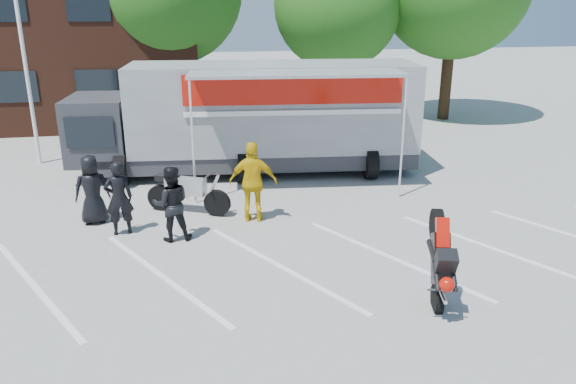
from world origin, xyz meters
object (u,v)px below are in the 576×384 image
object	(u,v)px
parked_motorcycle	(189,213)
spectator_leather_c	(171,204)
tree_mid	(338,6)
transporter_truck	(259,172)
spectator_hivis	(253,182)
stunt_bike_rider	(431,293)
spectator_leather_a	(92,190)
spectator_leather_b	(119,198)
flagpole	(25,5)

from	to	relation	value
parked_motorcycle	spectator_leather_c	world-z (taller)	spectator_leather_c
tree_mid	spectator_leather_c	world-z (taller)	tree_mid
transporter_truck	spectator_hivis	distance (m)	4.27
spectator_hivis	tree_mid	bearing A→B (deg)	-101.38
parked_motorcycle	spectator_leather_c	size ratio (longest dim) A/B	1.32
tree_mid	spectator_leather_c	distance (m)	14.64
transporter_truck	parked_motorcycle	distance (m)	3.97
stunt_bike_rider	spectator_leather_a	size ratio (longest dim) A/B	1.09
stunt_bike_rider	spectator_leather_b	world-z (taller)	spectator_leather_b
parked_motorcycle	spectator_leather_c	distance (m)	1.91
transporter_truck	parked_motorcycle	world-z (taller)	transporter_truck
spectator_leather_a	spectator_hivis	distance (m)	3.91
transporter_truck	flagpole	bearing A→B (deg)	166.89
stunt_bike_rider	transporter_truck	bearing A→B (deg)	118.35
spectator_leather_b	spectator_leather_c	distance (m)	1.32
spectator_leather_a	flagpole	bearing A→B (deg)	-78.24
parked_motorcycle	spectator_leather_a	xyz separation A→B (m)	(-2.28, -0.26, 0.86)
parked_motorcycle	spectator_leather_b	world-z (taller)	spectator_leather_b
parked_motorcycle	flagpole	bearing A→B (deg)	65.17
transporter_truck	stunt_bike_rider	world-z (taller)	transporter_truck
transporter_truck	stunt_bike_rider	xyz separation A→B (m)	(2.19, -8.33, 0.00)
parked_motorcycle	spectator_leather_a	distance (m)	2.45
spectator_leather_b	spectator_hivis	bearing A→B (deg)	172.30
flagpole	transporter_truck	xyz separation A→B (m)	(6.85, -2.26, -5.05)
flagpole	spectator_leather_b	distance (m)	8.41
spectator_leather_c	spectator_leather_a	bearing A→B (deg)	-39.50
spectator_leather_a	spectator_leather_b	size ratio (longest dim) A/B	0.97
flagpole	stunt_bike_rider	distance (m)	14.81
transporter_truck	parked_motorcycle	xyz separation A→B (m)	(-2.23, -3.29, 0.00)
tree_mid	spectator_hivis	xyz separation A→B (m)	(-5.03, -11.36, -3.94)
transporter_truck	spectator_leather_a	bearing A→B (deg)	-136.64
tree_mid	spectator_leather_c	size ratio (longest dim) A/B	4.40
stunt_bike_rider	spectator_leather_b	xyz separation A→B (m)	(-5.99, 3.96, 0.88)
spectator_leather_a	spectator_leather_b	world-z (taller)	spectator_leather_b
flagpole	parked_motorcycle	distance (m)	8.81
tree_mid	stunt_bike_rider	world-z (taller)	tree_mid
spectator_leather_a	spectator_hivis	xyz separation A→B (m)	(3.87, -0.55, 0.14)
spectator_leather_c	flagpole	bearing A→B (deg)	-62.87
flagpole	spectator_hivis	bearing A→B (deg)	-45.69
spectator_hivis	stunt_bike_rider	bearing A→B (deg)	136.31
flagpole	stunt_bike_rider	size ratio (longest dim) A/B	4.28
spectator_leather_c	spectator_hivis	world-z (taller)	spectator_hivis
flagpole	spectator_leather_b	bearing A→B (deg)	-65.27
tree_mid	stunt_bike_rider	xyz separation A→B (m)	(-2.20, -15.59, -4.94)
spectator_leather_a	transporter_truck	bearing A→B (deg)	-151.97
spectator_leather_c	tree_mid	bearing A→B (deg)	-123.25
flagpole	spectator_hivis	size ratio (longest dim) A/B	3.99
parked_motorcycle	spectator_leather_a	world-z (taller)	spectator_leather_a
transporter_truck	spectator_leather_c	bearing A→B (deg)	-112.62
flagpole	spectator_leather_c	world-z (taller)	flagpole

